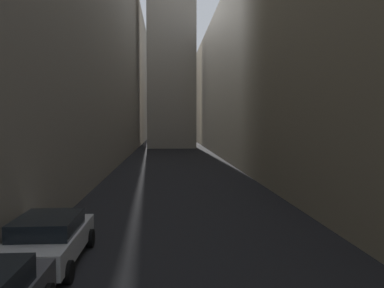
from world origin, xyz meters
The scene contains 4 objects.
ground_plane centered at (0.00, 48.00, 0.00)m, with size 264.00×264.00×0.00m, color black.
building_block_left centered at (-12.99, 50.00, 12.86)m, with size 14.97×108.00×25.72m, color gray.
building_block_right centered at (10.93, 50.00, 9.31)m, with size 10.87×108.00×18.62m, color gray.
parked_car_left_third centered at (-4.40, 17.52, 0.76)m, with size 2.06×4.43×1.45m.
Camera 1 is at (-0.92, 5.79, 4.22)m, focal length 36.86 mm.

